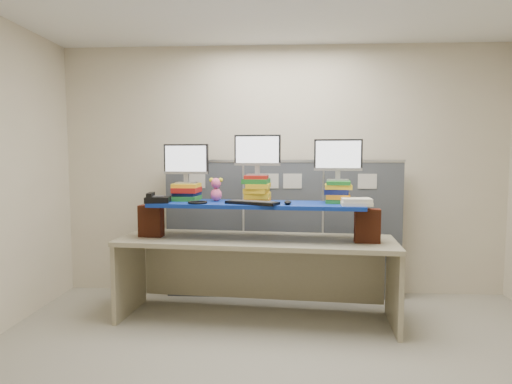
# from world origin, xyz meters

# --- Properties ---
(room) EXTENTS (5.00, 4.00, 2.80)m
(room) POSITION_xyz_m (0.00, 0.00, 1.40)
(room) COLOR beige
(room) RESTS_ON ground
(cubicle_partition) EXTENTS (2.60, 0.06, 1.53)m
(cubicle_partition) POSITION_xyz_m (-0.00, 1.78, 0.77)
(cubicle_partition) COLOR #3F444B
(cubicle_partition) RESTS_ON ground
(desk) EXTENTS (2.66, 0.99, 0.79)m
(desk) POSITION_xyz_m (-0.26, 1.12, 0.63)
(desk) COLOR tan
(desk) RESTS_ON ground
(brick_pier_left) EXTENTS (0.23, 0.14, 0.31)m
(brick_pier_left) POSITION_xyz_m (-1.28, 1.17, 0.94)
(brick_pier_left) COLOR maroon
(brick_pier_left) RESTS_ON desk
(brick_pier_right) EXTENTS (0.23, 0.14, 0.31)m
(brick_pier_right) POSITION_xyz_m (0.75, 0.98, 0.94)
(brick_pier_right) COLOR maroon
(brick_pier_right) RESTS_ON desk
(blue_board) EXTENTS (2.03, 0.68, 0.04)m
(blue_board) POSITION_xyz_m (-0.26, 1.12, 1.11)
(blue_board) COLOR navy
(blue_board) RESTS_ON brick_pier_left
(book_stack_left) EXTENTS (0.26, 0.31, 0.17)m
(book_stack_left) POSITION_xyz_m (-0.96, 1.31, 1.22)
(book_stack_left) COLOR #207928
(book_stack_left) RESTS_ON blue_board
(book_stack_center) EXTENTS (0.28, 0.32, 0.25)m
(book_stack_center) POSITION_xyz_m (-0.26, 1.24, 1.26)
(book_stack_center) COLOR orange
(book_stack_center) RESTS_ON blue_board
(book_stack_right) EXTENTS (0.28, 0.33, 0.21)m
(book_stack_right) POSITION_xyz_m (0.51, 1.17, 1.23)
(book_stack_right) COLOR #207928
(book_stack_right) RESTS_ON blue_board
(monitor_left) EXTENTS (0.45, 0.14, 0.39)m
(monitor_left) POSITION_xyz_m (-0.96, 1.31, 1.52)
(monitor_left) COLOR #A7A7AC
(monitor_left) RESTS_ON book_stack_left
(monitor_center) EXTENTS (0.45, 0.14, 0.39)m
(monitor_center) POSITION_xyz_m (-0.25, 1.24, 1.61)
(monitor_center) COLOR #A7A7AC
(monitor_center) RESTS_ON book_stack_center
(monitor_right) EXTENTS (0.45, 0.14, 0.39)m
(monitor_right) POSITION_xyz_m (0.51, 1.17, 1.56)
(monitor_right) COLOR #A7A7AC
(monitor_right) RESTS_ON book_stack_right
(keyboard) EXTENTS (0.51, 0.34, 0.03)m
(keyboard) POSITION_xyz_m (-0.29, 0.98, 1.15)
(keyboard) COLOR black
(keyboard) RESTS_ON blue_board
(mouse) EXTENTS (0.11, 0.14, 0.04)m
(mouse) POSITION_xyz_m (0.03, 0.97, 1.15)
(mouse) COLOR black
(mouse) RESTS_ON blue_board
(desk_phone) EXTENTS (0.24, 0.22, 0.09)m
(desk_phone) POSITION_xyz_m (-1.19, 1.07, 1.17)
(desk_phone) COLOR black
(desk_phone) RESTS_ON blue_board
(headset) EXTENTS (0.20, 0.20, 0.02)m
(headset) POSITION_xyz_m (-0.80, 1.02, 1.14)
(headset) COLOR black
(headset) RESTS_ON blue_board
(plush_toy) EXTENTS (0.13, 0.10, 0.23)m
(plush_toy) POSITION_xyz_m (-0.66, 1.23, 1.25)
(plush_toy) COLOR #FF6194
(plush_toy) RESTS_ON blue_board
(binder_stack) EXTENTS (0.27, 0.22, 0.06)m
(binder_stack) POSITION_xyz_m (0.64, 0.95, 1.16)
(binder_stack) COLOR silver
(binder_stack) RESTS_ON blue_board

